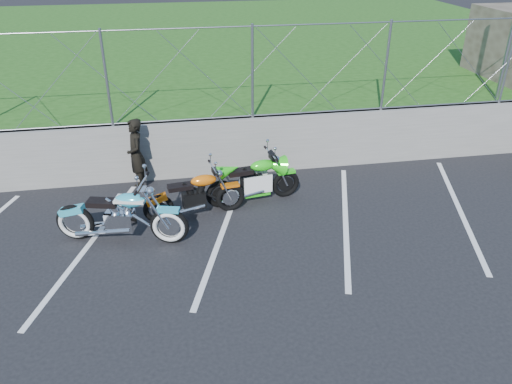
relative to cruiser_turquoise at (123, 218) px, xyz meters
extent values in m
plane|color=black|center=(1.76, -1.00, -0.48)|extent=(90.00, 90.00, 0.00)
cube|color=slate|center=(1.76, 2.50, 0.17)|extent=(30.00, 0.22, 1.30)
cube|color=#1F4B14|center=(1.76, 12.50, 0.17)|extent=(30.00, 20.00, 1.30)
cylinder|color=gray|center=(1.76, 2.50, 2.77)|extent=(28.00, 0.03, 0.03)
cylinder|color=gray|center=(1.76, 2.50, 0.87)|extent=(28.00, 0.03, 0.03)
cylinder|color=gray|center=(8.96, 2.90, 2.32)|extent=(0.08, 0.08, 3.00)
cube|color=silver|center=(-0.64, 0.00, -0.48)|extent=(1.49, 4.31, 0.01)
cube|color=silver|center=(1.76, 0.00, -0.48)|extent=(1.49, 4.31, 0.01)
cube|color=silver|center=(4.16, 0.00, -0.48)|extent=(1.49, 4.31, 0.01)
cube|color=silver|center=(6.56, 0.00, -0.48)|extent=(1.49, 4.31, 0.01)
torus|color=black|center=(-0.86, 0.22, -0.13)|extent=(0.70, 0.29, 0.70)
torus|color=black|center=(0.80, -0.21, -0.13)|extent=(0.70, 0.29, 0.70)
cube|color=silver|center=(-0.05, 0.01, -0.06)|extent=(0.54, 0.41, 0.36)
ellipsoid|color=#31ADC7|center=(0.18, -0.05, 0.36)|extent=(0.60, 0.39, 0.25)
cube|color=black|center=(-0.31, 0.08, 0.29)|extent=(0.57, 0.38, 0.10)
cube|color=#31ADC7|center=(0.80, -0.21, 0.20)|extent=(0.43, 0.25, 0.06)
cylinder|color=silver|center=(0.41, -0.10, 0.70)|extent=(0.22, 0.74, 0.03)
torus|color=black|center=(0.61, 0.55, -0.19)|extent=(0.59, 0.19, 0.58)
torus|color=black|center=(2.01, 0.75, -0.19)|extent=(0.59, 0.19, 0.58)
cube|color=black|center=(1.29, 0.65, -0.10)|extent=(0.47, 0.32, 0.32)
ellipsoid|color=orange|center=(1.50, 0.68, 0.27)|extent=(0.53, 0.30, 0.22)
cube|color=black|center=(1.05, 0.61, 0.21)|extent=(0.50, 0.29, 0.08)
cube|color=orange|center=(2.01, 0.75, 0.09)|extent=(0.37, 0.19, 0.06)
cylinder|color=silver|center=(1.70, 0.71, 0.50)|extent=(0.12, 0.68, 0.03)
torus|color=black|center=(1.83, 0.93, -0.18)|extent=(0.60, 0.20, 0.59)
torus|color=black|center=(3.23, 1.14, -0.18)|extent=(0.60, 0.20, 0.59)
cube|color=black|center=(2.51, 1.03, -0.08)|extent=(0.49, 0.34, 0.34)
ellipsoid|color=#2ADB1B|center=(2.73, 1.07, 0.31)|extent=(0.55, 0.32, 0.23)
cube|color=black|center=(2.26, 1.00, 0.24)|extent=(0.53, 0.31, 0.09)
cube|color=#2ADB1B|center=(3.23, 1.14, 0.09)|extent=(0.39, 0.20, 0.06)
cylinder|color=silver|center=(2.90, 1.09, 0.54)|extent=(0.13, 0.71, 0.03)
imported|color=black|center=(0.20, 2.05, 0.31)|extent=(0.49, 0.64, 1.58)
camera|label=1|loc=(0.99, -7.87, 4.52)|focal=35.00mm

